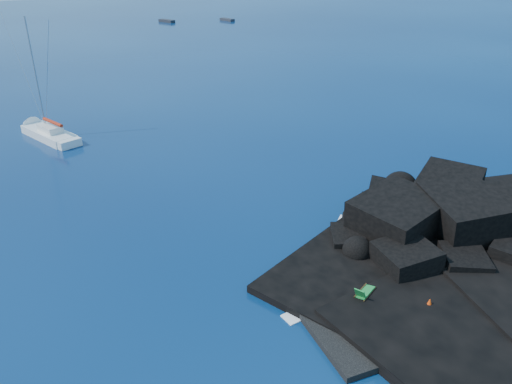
# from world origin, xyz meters

# --- Properties ---
(ground) EXTENTS (400.00, 400.00, 0.00)m
(ground) POSITION_xyz_m (0.00, 0.00, 0.00)
(ground) COLOR #04163D
(ground) RESTS_ON ground
(headland) EXTENTS (24.00, 24.00, 3.60)m
(headland) POSITION_xyz_m (13.00, 3.00, 0.00)
(headland) COLOR black
(headland) RESTS_ON ground
(beach) EXTENTS (9.08, 6.86, 0.70)m
(beach) POSITION_xyz_m (4.50, 0.50, 0.00)
(beach) COLOR black
(beach) RESTS_ON ground
(surf_foam) EXTENTS (10.00, 8.00, 0.06)m
(surf_foam) POSITION_xyz_m (5.00, 5.00, 0.00)
(surf_foam) COLOR white
(surf_foam) RESTS_ON ground
(sailboat) EXTENTS (5.90, 11.18, 11.58)m
(sailboat) POSITION_xyz_m (-6.74, 36.98, 0.00)
(sailboat) COLOR white
(sailboat) RESTS_ON ground
(deck_chair) EXTENTS (1.66, 1.25, 1.05)m
(deck_chair) POSITION_xyz_m (4.21, 1.98, 0.87)
(deck_chair) COLOR #1A7931
(deck_chair) RESTS_ON beach
(towel) EXTENTS (2.30, 1.96, 0.06)m
(towel) POSITION_xyz_m (4.20, 1.99, 0.38)
(towel) COLOR white
(towel) RESTS_ON beach
(sunbather) EXTENTS (1.62, 1.23, 0.22)m
(sunbather) POSITION_xyz_m (4.20, 1.99, 0.52)
(sunbather) COLOR #E79C79
(sunbather) RESTS_ON towel
(marker_cone) EXTENTS (0.45, 0.45, 0.62)m
(marker_cone) POSITION_xyz_m (6.48, -0.30, 0.66)
(marker_cone) COLOR #F0410C
(marker_cone) RESTS_ON beach
(distant_boat_a) EXTENTS (3.16, 5.03, 0.64)m
(distant_boat_a) POSITION_xyz_m (32.61, 115.16, 0.00)
(distant_boat_a) COLOR #252429
(distant_boat_a) RESTS_ON ground
(distant_boat_b) EXTENTS (2.50, 4.75, 0.60)m
(distant_boat_b) POSITION_xyz_m (47.47, 110.30, 0.00)
(distant_boat_b) COLOR #29292E
(distant_boat_b) RESTS_ON ground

